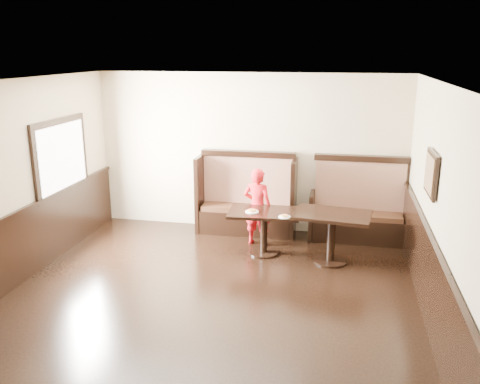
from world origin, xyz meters
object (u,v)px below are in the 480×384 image
(booth_neighbor, at_px, (358,212))
(child, at_px, (257,207))
(table_neighbor, at_px, (332,226))
(table_main, at_px, (264,221))
(booth_main, at_px, (247,203))

(booth_neighbor, height_order, child, booth_neighbor)
(booth_neighbor, bearing_deg, table_neighbor, -111.14)
(table_main, relative_size, child, 0.88)
(booth_neighbor, height_order, table_main, booth_neighbor)
(table_main, xyz_separation_m, table_neighbor, (1.06, -0.13, 0.05))
(booth_main, distance_m, booth_neighbor, 1.95)
(child, bearing_deg, table_main, 123.58)
(table_main, distance_m, child, 0.44)
(booth_neighbor, distance_m, child, 1.77)
(booth_main, xyz_separation_m, table_main, (0.46, -0.97, 0.02))
(booth_main, relative_size, table_main, 1.52)
(table_main, bearing_deg, booth_main, 112.39)
(booth_main, relative_size, table_neighbor, 1.44)
(table_neighbor, height_order, child, child)
(table_neighbor, bearing_deg, booth_neighbor, 75.76)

